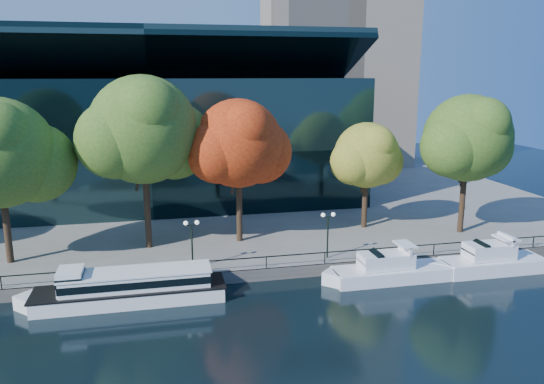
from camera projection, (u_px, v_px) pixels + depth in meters
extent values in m
plane|color=black|center=(210.00, 301.00, 39.42)|extent=(160.00, 160.00, 0.00)
cube|color=slate|center=(183.00, 190.00, 74.08)|extent=(90.00, 67.00, 1.00)
cube|color=#47443F|center=(205.00, 279.00, 42.21)|extent=(90.00, 0.25, 1.00)
cube|color=black|center=(205.00, 261.00, 42.08)|extent=(88.20, 0.08, 0.08)
cube|color=black|center=(205.00, 267.00, 42.19)|extent=(0.07, 0.07, 0.90)
cube|color=black|center=(151.00, 142.00, 67.30)|extent=(50.00, 24.00, 16.00)
cube|color=black|center=(147.00, 65.00, 61.40)|extent=(50.00, 17.14, 7.86)
cube|color=white|center=(131.00, 295.00, 39.20)|extent=(13.62, 3.31, 1.07)
cube|color=black|center=(130.00, 288.00, 39.08)|extent=(13.89, 3.37, 0.12)
cube|color=white|center=(32.00, 303.00, 37.78)|extent=(2.74, 2.74, 1.07)
cube|color=white|center=(137.00, 280.00, 39.05)|extent=(10.62, 2.71, 1.17)
cube|color=black|center=(137.00, 279.00, 39.04)|extent=(10.76, 2.78, 0.53)
cube|color=white|center=(136.00, 271.00, 38.91)|extent=(10.89, 2.84, 0.10)
cube|color=white|center=(71.00, 281.00, 38.03)|extent=(1.75, 2.31, 1.75)
cube|color=black|center=(71.00, 278.00, 37.99)|extent=(1.80, 2.38, 0.68)
cube|color=white|center=(391.00, 274.00, 43.23)|extent=(9.56, 2.73, 1.09)
cube|color=white|center=(335.00, 279.00, 42.23)|extent=(2.09, 2.09, 1.09)
cube|color=white|center=(391.00, 267.00, 43.11)|extent=(9.37, 2.68, 0.07)
cube|color=white|center=(386.00, 260.00, 42.86)|extent=(4.30, 2.05, 1.18)
cube|color=black|center=(372.00, 260.00, 42.58)|extent=(1.88, 1.97, 1.49)
cube|color=white|center=(405.00, 249.00, 43.01)|extent=(0.23, 2.13, 0.73)
cube|color=white|center=(405.00, 244.00, 42.93)|extent=(1.27, 2.13, 0.14)
cube|color=white|center=(492.00, 265.00, 45.07)|extent=(8.89, 2.76, 1.18)
cube|color=white|center=(445.00, 269.00, 44.14)|extent=(2.18, 2.18, 1.18)
cube|color=white|center=(493.00, 258.00, 44.93)|extent=(8.71, 2.71, 0.08)
cube|color=white|center=(489.00, 251.00, 44.68)|extent=(4.00, 2.07, 1.28)
cube|color=black|center=(477.00, 251.00, 44.42)|extent=(1.81, 1.99, 1.49)
cube|color=white|center=(506.00, 239.00, 44.79)|extent=(0.25, 2.16, 0.79)
cube|color=white|center=(506.00, 238.00, 44.77)|extent=(1.38, 2.16, 0.15)
cylinder|color=black|center=(6.00, 220.00, 43.84)|extent=(0.56, 0.56, 7.44)
cylinder|color=black|center=(9.00, 184.00, 43.49)|extent=(1.18, 1.79, 3.72)
sphere|color=#35591B|center=(36.00, 163.00, 44.65)|extent=(6.73, 6.73, 6.73)
cylinder|color=black|center=(147.00, 201.00, 47.61)|extent=(0.56, 0.56, 8.59)
cylinder|color=black|center=(151.00, 164.00, 47.17)|extent=(1.32, 2.02, 4.28)
cylinder|color=black|center=(140.00, 169.00, 46.57)|extent=(1.21, 1.37, 3.83)
sphere|color=#35591B|center=(143.00, 130.00, 46.19)|extent=(9.51, 9.51, 9.51)
sphere|color=#35591B|center=(173.00, 141.00, 48.36)|extent=(7.13, 7.13, 7.13)
sphere|color=#35591B|center=(115.00, 140.00, 44.95)|extent=(6.66, 6.66, 6.66)
sphere|color=#35591B|center=(147.00, 112.00, 44.12)|extent=(5.71, 5.71, 5.71)
cylinder|color=black|center=(239.00, 203.00, 49.60)|extent=(0.56, 0.56, 7.44)
cylinder|color=black|center=(244.00, 171.00, 49.25)|extent=(1.18, 1.79, 3.72)
cylinder|color=black|center=(235.00, 175.00, 48.64)|extent=(1.09, 1.23, 3.33)
sphere|color=maroon|center=(238.00, 143.00, 48.37)|extent=(8.14, 8.14, 8.14)
sphere|color=maroon|center=(260.00, 152.00, 50.22)|extent=(6.10, 6.10, 6.10)
sphere|color=maroon|center=(217.00, 152.00, 47.30)|extent=(5.70, 5.70, 5.70)
sphere|color=maroon|center=(246.00, 129.00, 46.59)|extent=(4.88, 4.88, 4.88)
cylinder|color=black|center=(365.00, 199.00, 54.21)|extent=(0.56, 0.56, 6.00)
cylinder|color=black|center=(370.00, 176.00, 53.99)|extent=(1.02, 1.51, 3.02)
cylinder|color=black|center=(363.00, 179.00, 53.37)|extent=(0.94, 1.06, 2.70)
sphere|color=olive|center=(367.00, 155.00, 53.22)|extent=(6.61, 6.61, 6.61)
sphere|color=olive|center=(379.00, 161.00, 54.73)|extent=(4.96, 4.96, 4.96)
sphere|color=olive|center=(353.00, 162.00, 52.36)|extent=(4.63, 4.63, 4.63)
sphere|color=olive|center=(375.00, 145.00, 51.78)|extent=(3.97, 3.97, 3.97)
cylinder|color=black|center=(463.00, 195.00, 52.40)|extent=(0.56, 0.56, 7.54)
cylinder|color=black|center=(469.00, 165.00, 52.04)|extent=(1.20, 1.81, 3.77)
cylinder|color=black|center=(463.00, 169.00, 51.43)|extent=(1.10, 1.24, 3.37)
sphere|color=#35591B|center=(467.00, 138.00, 51.15)|extent=(8.45, 8.45, 8.45)
sphere|color=#35591B|center=(480.00, 146.00, 53.08)|extent=(6.34, 6.34, 6.34)
sphere|color=#35591B|center=(452.00, 146.00, 50.04)|extent=(5.91, 5.91, 5.91)
sphere|color=#35591B|center=(483.00, 124.00, 49.30)|extent=(5.07, 5.07, 5.07)
cylinder|color=black|center=(192.00, 247.00, 42.90)|extent=(0.14, 0.14, 3.60)
cube|color=black|center=(191.00, 225.00, 42.49)|extent=(0.90, 0.06, 0.06)
sphere|color=white|center=(186.00, 223.00, 42.36)|extent=(0.36, 0.36, 0.36)
sphere|color=white|center=(197.00, 222.00, 42.54)|extent=(0.36, 0.36, 0.36)
cylinder|color=black|center=(328.00, 238.00, 45.31)|extent=(0.14, 0.14, 3.60)
cube|color=black|center=(328.00, 217.00, 44.90)|extent=(0.90, 0.06, 0.06)
sphere|color=white|center=(323.00, 215.00, 44.76)|extent=(0.36, 0.36, 0.36)
sphere|color=white|center=(333.00, 214.00, 44.95)|extent=(0.36, 0.36, 0.36)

